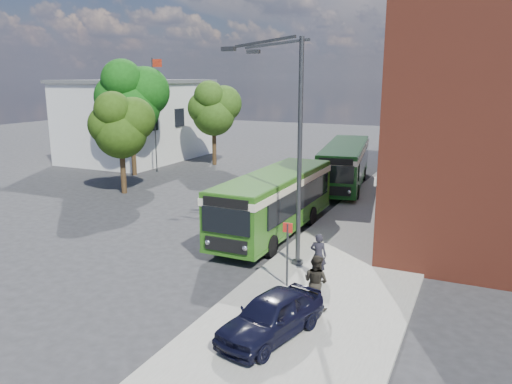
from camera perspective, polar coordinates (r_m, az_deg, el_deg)
The scene contains 15 objects.
ground at distance 24.33m, azimuth -5.21°, elevation -5.10°, with size 120.00×120.00×0.00m, color #272729.
pavement at distance 29.33m, azimuth 14.84°, elevation -2.18°, with size 6.00×48.00×0.15m, color gray.
kerb_line at distance 29.98m, azimuth 9.10°, elevation -1.72°, with size 0.12×48.00×0.01m, color beige.
white_building at distance 48.34m, azimuth -13.28°, elevation 8.06°, with size 9.40×13.40×7.30m.
flagpole at distance 40.93m, azimuth -11.49°, elevation 9.11°, with size 0.95×0.10×9.00m.
street_lamp at distance 19.42m, azimuth 4.00°, elevation 4.84°, with size 2.96×2.38×9.00m.
bus_stop_sign at distance 17.94m, azimuth 3.61°, elevation -6.66°, with size 0.35×0.08×2.52m.
bus_front at distance 24.18m, azimuth 2.14°, elevation -0.66°, with size 2.72×10.04×3.02m.
bus_rear at distance 35.25m, azimuth 10.11°, elevation 3.48°, with size 4.34×11.57×3.02m.
parked_car at distance 14.87m, azimuth 1.77°, elevation -13.92°, with size 1.55×3.84×1.31m, color black.
pedestrian_a at distance 19.01m, azimuth 7.14°, elevation -7.20°, with size 0.63×0.41×1.72m, color black.
pedestrian_b at distance 16.55m, azimuth 6.86°, elevation -10.15°, with size 0.88×0.69×1.82m, color black.
tree_left at distance 33.58m, azimuth -15.23°, elevation 7.43°, with size 3.97×3.77×6.70m.
tree_mid at distance 39.76m, azimuth -14.13°, elevation 10.43°, with size 5.26×5.00×8.88m.
tree_right at distance 43.63m, azimuth -4.85°, elevation 9.54°, with size 4.31×4.10×7.28m.
Camera 1 is at (11.65, -19.98, 7.54)m, focal length 35.00 mm.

